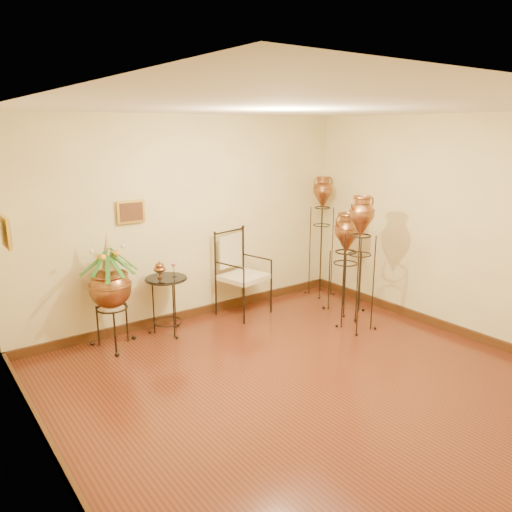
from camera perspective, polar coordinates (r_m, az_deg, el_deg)
ground at (r=5.42m, az=6.16°, el=-14.56°), size 5.00×5.00×0.00m
room_shell at (r=4.83m, az=6.60°, el=3.78°), size 5.02×5.02×2.81m
amphora_tall at (r=7.95m, az=7.49°, el=2.37°), size 0.40×0.40×1.92m
amphora_mid at (r=6.64m, az=11.71°, el=-0.75°), size 0.43×0.43×1.81m
amphora_short at (r=7.34m, az=10.18°, el=-0.67°), size 0.53×0.53×1.48m
planter_urn at (r=6.22m, az=-16.35°, el=-3.00°), size 1.02×1.02×1.47m
armchair at (r=7.12m, az=-1.43°, el=-2.01°), size 0.80×0.77×1.21m
side_table at (r=6.61m, az=-10.12°, el=-5.45°), size 0.69×0.69×0.96m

